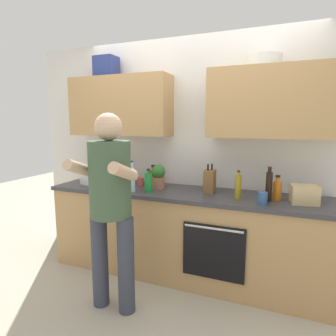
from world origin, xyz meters
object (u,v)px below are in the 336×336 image
Objects in this scene: bottle_oil at (238,186)px; cup_ceramic at (141,181)px; bottle_soda at (148,182)px; grocery_bag_bread at (304,195)px; bottle_vinegar at (127,176)px; bottle_juice at (277,190)px; bottle_water at (132,179)px; cup_coffee at (117,183)px; bottle_hotsauce at (153,176)px; knife_block at (210,181)px; potted_herb at (158,176)px; grocery_bag_produce at (90,176)px; bottle_soy at (269,186)px; cup_tea at (263,198)px; person_standing at (110,198)px.

bottle_oil reaches higher than cup_ceramic.
bottle_soda is 1.08× the size of grocery_bag_bread.
bottle_vinegar is 0.96× the size of bottle_juice.
bottle_water is 0.27m from cup_coffee.
knife_block is at bearing -12.37° from bottle_hotsauce.
potted_herb reaches higher than grocery_bag_bread.
bottle_oil reaches higher than grocery_bag_bread.
bottle_soda reaches higher than bottle_vinegar.
bottle_soda reaches higher than grocery_bag_bread.
cup_coffee is 0.38m from grocery_bag_produce.
knife_block is 1.36m from grocery_bag_produce.
knife_block is at bearing 155.92° from bottle_oil.
bottle_soy is 2.90× the size of cup_tea.
grocery_bag_bread is at bearing 24.17° from cup_tea.
bottle_hotsauce is 1.01× the size of grocery_bag_bread.
bottle_juice is 2.42× the size of cup_ceramic.
bottle_soda is at bearing -172.18° from bottle_juice.
cup_tea is at bearing -24.91° from knife_block.
bottle_soda is at bearing -48.89° from cup_ceramic.
cup_tea is 1.50m from cup_coffee.
person_standing is at bearing -95.06° from bottle_soda.
bottle_soy is at bearing -135.53° from bottle_juice.
bottle_hotsauce is 0.24m from potted_herb.
knife_block is at bearing -3.98° from bottle_vinegar.
bottle_water is 2.87× the size of cup_coffee.
potted_herb is at bearing 177.66° from grocery_bag_bread.
bottle_soda is at bearing 84.94° from person_standing.
bottle_soy is 0.30m from grocery_bag_bread.
bottle_vinegar is 0.50m from bottle_soda.
bottle_soy is 1.36m from cup_ceramic.
grocery_bag_bread is at bearing 2.06° from cup_coffee.
bottle_hotsauce is at bearing 15.79° from bottle_vinegar.
bottle_juice is 1.42m from cup_ceramic.
bottle_soda reaches higher than grocery_bag_produce.
bottle_soy reaches higher than cup_ceramic.
bottle_vinegar is at bearing 176.02° from knife_block.
bottle_hotsauce is at bearing 83.79° from bottle_water.
bottle_hotsauce is 1.17× the size of grocery_bag_produce.
bottle_vinegar is 0.71× the size of bottle_soy.
cup_ceramic is (-0.09, -0.12, -0.04)m from bottle_hotsauce.
potted_herb is at bearing 15.86° from cup_coffee.
grocery_bag_produce is at bearing -179.92° from bottle_soy.
bottle_soda reaches higher than cup_coffee.
cup_coffee is (-1.50, 0.08, 0.00)m from cup_tea.
bottle_water reaches higher than bottle_oil.
cup_tea reaches higher than cup_ceramic.
cup_coffee is at bearing -132.59° from bottle_hotsauce.
person_standing is at bearing -148.53° from bottle_juice.
bottle_juice is 2.12× the size of cup_tea.
bottle_juice is at bearing 7.82° from bottle_soda.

